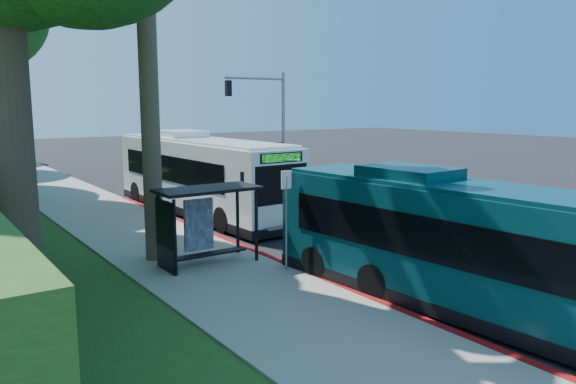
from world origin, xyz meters
TOP-DOWN VIEW (x-y plane):
  - ground at (0.00, 0.00)m, footprint 140.00×140.00m
  - sidewalk at (-7.30, 0.00)m, footprint 4.50×70.00m
  - red_curb at (-5.00, -4.00)m, footprint 0.25×30.00m
  - bus_shelter at (-7.26, -2.86)m, footprint 3.20×1.51m
  - stop_sign_pole at (-5.40, -5.00)m, footprint 0.35×0.06m
  - traffic_signal_pole at (3.78, 10.00)m, footprint 4.10×0.30m
  - white_bus at (-3.26, 5.19)m, footprint 3.14×12.93m
  - teal_bus at (-3.53, -10.08)m, footprint 3.36×11.83m
  - pickup at (2.13, 4.42)m, footprint 3.01×5.50m

SIDE VIEW (x-z plane):
  - ground at x=0.00m, z-range 0.00..0.00m
  - sidewalk at x=-7.30m, z-range 0.00..0.12m
  - red_curb at x=-5.00m, z-range 0.00..0.13m
  - pickup at x=2.13m, z-range 0.00..1.46m
  - teal_bus at x=-3.53m, z-range -0.04..3.44m
  - bus_shelter at x=-7.26m, z-range 0.53..3.08m
  - white_bus at x=-3.26m, z-range -0.05..3.79m
  - stop_sign_pole at x=-5.40m, z-range 0.50..3.67m
  - traffic_signal_pole at x=3.78m, z-range 0.92..7.92m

